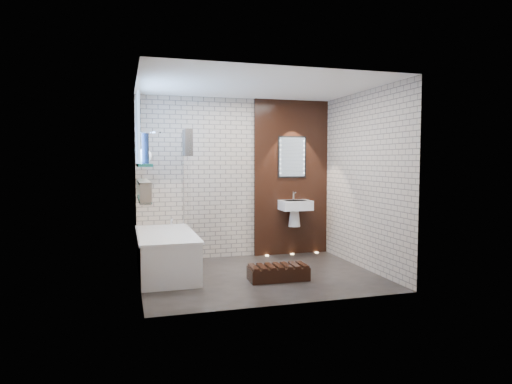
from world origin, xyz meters
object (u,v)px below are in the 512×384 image
object	(u,v)px
bath_screen	(187,181)
washbasin	(295,209)
bathtub	(166,253)
walnut_step	(278,273)
led_mirror	(292,157)

from	to	relation	value
bath_screen	washbasin	size ratio (longest dim) A/B	2.41
bathtub	washbasin	xyz separation A→B (m)	(2.17, 0.62, 0.50)
walnut_step	led_mirror	bearing A→B (deg)	63.23
walnut_step	bath_screen	bearing A→B (deg)	131.34
bath_screen	walnut_step	bearing A→B (deg)	-48.66
bathtub	led_mirror	xyz separation A→B (m)	(2.17, 0.78, 1.36)
bathtub	led_mirror	world-z (taller)	led_mirror
bathtub	bath_screen	xyz separation A→B (m)	(0.35, 0.44, 0.99)
led_mirror	walnut_step	size ratio (longest dim) A/B	0.89
bath_screen	walnut_step	distance (m)	1.98
bath_screen	washbasin	xyz separation A→B (m)	(1.82, 0.18, -0.49)
bath_screen	walnut_step	world-z (taller)	bath_screen
bath_screen	bathtub	bearing A→B (deg)	-128.90
bathtub	walnut_step	bearing A→B (deg)	-28.15
washbasin	walnut_step	xyz separation A→B (m)	(-0.77, -1.37, -0.70)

